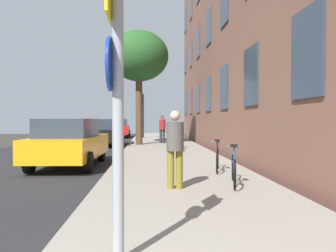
{
  "coord_description": "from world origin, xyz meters",
  "views": [
    {
      "loc": [
        0.2,
        -0.8,
        1.61
      ],
      "look_at": [
        0.98,
        11.79,
        1.35
      ],
      "focal_mm": 34.43,
      "sensor_mm": 36.0,
      "label": 1
    }
  ],
  "objects": [
    {
      "name": "car_1",
      "position": [
        -2.24,
        18.71,
        0.84
      ],
      "size": [
        1.85,
        4.07,
        1.62
      ],
      "color": "black",
      "rests_on": "road_asphalt"
    },
    {
      "name": "sign_post",
      "position": [
        -0.14,
        2.56,
        1.94
      ],
      "size": [
        0.15,
        0.6,
        3.11
      ],
      "color": "gray",
      "rests_on": "sidewalk"
    },
    {
      "name": "bicycle_2",
      "position": [
        1.43,
        14.14,
        0.49
      ],
      "size": [
        0.47,
        1.74,
        0.96
      ],
      "color": "black",
      "rests_on": "sidewalk"
    },
    {
      "name": "traffic_light",
      "position": [
        -0.31,
        25.31,
        2.56
      ],
      "size": [
        0.43,
        0.24,
        3.56
      ],
      "color": "black",
      "rests_on": "sidewalk"
    },
    {
      "name": "ground_plane",
      "position": [
        -2.4,
        15.0,
        0.0
      ],
      "size": [
        41.8,
        41.8,
        0.0
      ],
      "primitive_type": "plane",
      "color": "#332D28"
    },
    {
      "name": "pedestrian_0",
      "position": [
        0.78,
        6.07,
        1.08
      ],
      "size": [
        0.5,
        0.5,
        1.68
      ],
      "color": "olive",
      "rests_on": "sidewalk"
    },
    {
      "name": "car_2",
      "position": [
        -2.44,
        27.78,
        0.84
      ],
      "size": [
        1.96,
        4.21,
        1.62
      ],
      "color": "red",
      "rests_on": "road_asphalt"
    },
    {
      "name": "sidewalk",
      "position": [
        1.1,
        15.0,
        0.06
      ],
      "size": [
        4.2,
        38.0,
        0.12
      ],
      "primitive_type": "cube",
      "color": "gray",
      "rests_on": "ground"
    },
    {
      "name": "road_asphalt",
      "position": [
        -4.5,
        15.0,
        0.01
      ],
      "size": [
        7.0,
        38.0,
        0.01
      ],
      "primitive_type": "cube",
      "color": "#232326",
      "rests_on": "ground"
    },
    {
      "name": "car_0",
      "position": [
        -2.46,
        10.26,
        0.84
      ],
      "size": [
        2.08,
        4.35,
        1.62
      ],
      "color": "orange",
      "rests_on": "road_asphalt"
    },
    {
      "name": "pedestrian_1",
      "position": [
        1.08,
        19.35,
        1.12
      ],
      "size": [
        0.54,
        0.54,
        1.75
      ],
      "color": "#26262D",
      "rests_on": "sidewalk"
    },
    {
      "name": "tree_near",
      "position": [
        -0.34,
        18.32,
        5.29
      ],
      "size": [
        3.49,
        3.49,
        6.71
      ],
      "color": "#4C3823",
      "rests_on": "sidewalk"
    },
    {
      "name": "bicycle_0",
      "position": [
        2.15,
        6.39,
        0.48
      ],
      "size": [
        0.54,
        1.7,
        0.94
      ],
      "color": "black",
      "rests_on": "sidewalk"
    },
    {
      "name": "bicycle_3",
      "position": [
        1.88,
        15.72,
        0.47
      ],
      "size": [
        0.48,
        1.58,
        0.91
      ],
      "color": "black",
      "rests_on": "sidewalk"
    },
    {
      "name": "bicycle_1",
      "position": [
        2.2,
        8.36,
        0.48
      ],
      "size": [
        0.54,
        1.6,
        0.92
      ],
      "color": "black",
      "rests_on": "sidewalk"
    }
  ]
}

